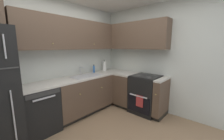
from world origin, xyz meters
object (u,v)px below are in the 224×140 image
oven_range (146,94)px  paper_towel_roll (104,66)px  dishwasher (39,110)px  soap_bottle (94,69)px

oven_range → paper_towel_roll: bearing=96.7°
dishwasher → oven_range: 2.30m
soap_bottle → paper_towel_roll: paper_towel_roll is taller
soap_bottle → paper_towel_roll: 0.38m
oven_range → paper_towel_roll: size_ratio=3.20×
dishwasher → soap_bottle: (1.51, 0.18, 0.56)m
oven_range → soap_bottle: 1.47m
oven_range → soap_bottle: bearing=112.4°
dishwasher → soap_bottle: bearing=6.8°
dishwasher → oven_range: size_ratio=0.82×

